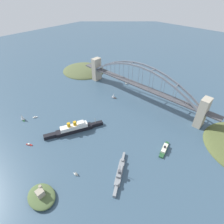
{
  "coord_description": "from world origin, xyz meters",
  "views": [
    {
      "loc": [
        -176.37,
        269.62,
        203.38
      ],
      "look_at": [
        0.0,
        80.21,
        8.0
      ],
      "focal_mm": 29.14,
      "sensor_mm": 36.0,
      "label": 1
    }
  ],
  "objects": [
    {
      "name": "small_boat_4",
      "position": [
        38.4,
        34.61,
        5.19
      ],
      "size": [
        9.0,
        6.95,
        11.11
      ],
      "color": "brown",
      "rests_on": "ground"
    },
    {
      "name": "harbor_ferry_steamer",
      "position": [
        -111.05,
        88.42,
        2.44
      ],
      "size": [
        13.23,
        33.58,
        8.01
      ],
      "color": "#23512D",
      "rests_on": "ground"
    },
    {
      "name": "harbor_arch_bridge",
      "position": [
        0.0,
        0.0,
        29.23
      ],
      "size": [
        309.36,
        19.86,
        72.0
      ],
      "color": "#ADA38E",
      "rests_on": "ground"
    },
    {
      "name": "small_boat_2",
      "position": [
        42.13,
        217.11,
        0.88
      ],
      "size": [
        9.7,
        6.03,
        2.47
      ],
      "color": "#B2231E",
      "rests_on": "ground"
    },
    {
      "name": "naval_cruiser",
      "position": [
        -89.66,
        162.19,
        3.1
      ],
      "size": [
        35.42,
        58.47,
        17.25
      ],
      "color": "gray",
      "rests_on": "ground"
    },
    {
      "name": "headland_east_shore",
      "position": [
        185.61,
        -11.3,
        0.0
      ],
      "size": [
        112.7,
        105.06,
        18.34
      ],
      "color": "#515B38",
      "rests_on": "ground"
    },
    {
      "name": "ground_plane",
      "position": [
        0.0,
        0.0,
        0.0
      ],
      "size": [
        1400.0,
        1400.0,
        0.0
      ],
      "primitive_type": "plane",
      "color": "#385166"
    },
    {
      "name": "fort_island_mid_harbor",
      "position": [
        -45.3,
        246.15,
        3.76
      ],
      "size": [
        36.17,
        28.53,
        15.02
      ],
      "color": "#4C6038",
      "rests_on": "ground"
    },
    {
      "name": "small_boat_3",
      "position": [
        106.04,
        195.85,
        5.87
      ],
      "size": [
        11.09,
        6.92,
        12.81
      ],
      "color": "#2D6B3D",
      "rests_on": "ground"
    },
    {
      "name": "seaplane_taxiing_near_bridge",
      "position": [
        57.48,
        -30.13,
        1.8
      ],
      "size": [
        9.04,
        9.03,
        4.68
      ],
      "color": "#B7B7B2",
      "rests_on": "ground"
    },
    {
      "name": "small_boat_1",
      "position": [
        96.34,
        178.41,
        0.92
      ],
      "size": [
        4.28,
        8.04,
        2.54
      ],
      "color": "silver",
      "rests_on": "ground"
    },
    {
      "name": "small_boat_0",
      "position": [
        -49.73,
        200.93,
        3.15
      ],
      "size": [
        7.14,
        4.72,
        6.64
      ],
      "color": "silver",
      "rests_on": "ground"
    },
    {
      "name": "ocean_liner",
      "position": [
        16.63,
        152.34,
        5.85
      ],
      "size": [
        46.99,
        89.99,
        19.28
      ],
      "color": "black",
      "rests_on": "ground"
    }
  ]
}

